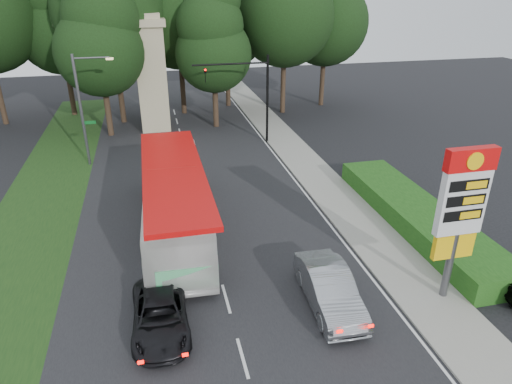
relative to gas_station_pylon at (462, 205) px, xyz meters
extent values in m
plane|color=black|center=(-9.20, -1.99, -4.45)|extent=(120.00, 120.00, 0.00)
cube|color=black|center=(-9.20, 10.01, -4.44)|extent=(14.00, 80.00, 0.02)
cube|color=gray|center=(-0.70, 10.01, -4.39)|extent=(3.00, 80.00, 0.12)
cube|color=#193814|center=(-18.70, 16.01, -4.44)|extent=(5.00, 50.00, 0.02)
cube|color=#184612|center=(2.30, 6.01, -3.85)|extent=(3.00, 14.00, 1.20)
cylinder|color=#59595E|center=(0.00, 0.01, -2.85)|extent=(0.32, 0.32, 3.20)
cube|color=yellow|center=(0.00, 0.01, -1.85)|extent=(1.80, 0.25, 1.10)
cube|color=silver|center=(0.00, 0.01, 0.15)|extent=(2.00, 0.35, 2.80)
cube|color=red|center=(0.00, 0.01, 1.95)|extent=(2.10, 0.40, 0.90)
cylinder|color=yellow|center=(0.00, -0.21, 1.95)|extent=(0.70, 0.05, 0.70)
cube|color=black|center=(0.00, -0.18, 0.95)|extent=(1.70, 0.04, 0.45)
cube|color=black|center=(0.00, -0.18, 0.30)|extent=(1.70, 0.04, 0.45)
cube|color=black|center=(0.00, -0.18, -0.35)|extent=(1.70, 0.04, 0.45)
cylinder|color=black|center=(-2.20, 22.01, -0.85)|extent=(0.20, 0.20, 7.20)
cylinder|color=black|center=(-5.20, 22.01, 2.15)|extent=(6.00, 0.14, 0.14)
imported|color=black|center=(-7.20, 22.01, 1.90)|extent=(0.18, 0.22, 1.10)
sphere|color=#FF0C05|center=(-7.20, 21.86, 1.80)|extent=(0.18, 0.18, 0.18)
cylinder|color=#59595E|center=(-16.40, 20.01, -0.45)|extent=(0.20, 0.20, 8.00)
cylinder|color=#59595E|center=(-15.20, 20.01, 3.25)|extent=(2.40, 0.12, 0.12)
cube|color=#FFE599|center=(-14.00, 20.01, 3.15)|extent=(0.50, 0.22, 0.14)
cube|color=#0C591E|center=(-15.95, 20.01, -1.25)|extent=(0.85, 0.04, 0.22)
cube|color=#0C591E|center=(-16.40, 20.46, -1.55)|extent=(0.04, 0.85, 0.22)
cube|color=tan|center=(-11.20, 28.01, 0.05)|extent=(2.50, 2.50, 9.00)
cube|color=tan|center=(-11.20, 28.01, 4.85)|extent=(3.00, 3.00, 0.60)
cube|color=tan|center=(-11.20, 28.01, 5.35)|extent=(2.20, 2.20, 0.50)
cylinder|color=#2D2116|center=(-19.20, 35.01, -1.75)|extent=(0.50, 0.50, 5.40)
sphere|color=black|center=(-19.20, 35.01, 3.80)|extent=(8.40, 8.40, 8.40)
cylinder|color=#2D2116|center=(-14.20, 31.01, -1.21)|extent=(0.50, 0.50, 6.48)
sphere|color=black|center=(-14.20, 31.01, 5.45)|extent=(10.08, 10.08, 10.08)
cylinder|color=#2D2116|center=(-8.20, 33.01, -1.48)|extent=(0.50, 0.50, 5.94)
sphere|color=black|center=(-8.20, 33.01, 4.63)|extent=(9.24, 9.24, 9.24)
cylinder|color=#2D2116|center=(-3.20, 35.01, -1.84)|extent=(0.50, 0.50, 5.22)
sphere|color=black|center=(-3.20, 35.01, 3.53)|extent=(8.12, 8.12, 8.12)
cylinder|color=#2D2116|center=(1.80, 31.01, -1.39)|extent=(0.50, 0.50, 6.12)
sphere|color=black|center=(1.80, 31.01, 4.90)|extent=(9.52, 9.52, 9.52)
cylinder|color=#2D2116|center=(6.80, 33.01, -1.66)|extent=(0.50, 0.50, 5.58)
sphere|color=black|center=(6.80, 33.01, 4.08)|extent=(8.68, 8.68, 8.68)
cylinder|color=#2D2116|center=(-15.20, 27.01, -2.11)|extent=(0.50, 0.50, 4.68)
sphere|color=black|center=(-15.20, 27.01, 2.70)|extent=(7.28, 7.28, 7.28)
sphere|color=black|center=(-15.20, 27.01, 5.30)|extent=(6.24, 6.24, 6.24)
cylinder|color=#2D2116|center=(-5.70, 27.51, -2.29)|extent=(0.50, 0.50, 4.32)
sphere|color=black|center=(-5.70, 27.51, 2.15)|extent=(6.72, 6.72, 6.72)
sphere|color=black|center=(-5.70, 27.51, 4.55)|extent=(5.76, 5.76, 5.76)
imported|color=white|center=(-10.77, 8.43, -2.63)|extent=(3.54, 13.15, 3.63)
imported|color=#989A9F|center=(-5.05, 0.64, -3.62)|extent=(1.95, 5.11, 1.66)
imported|color=black|center=(-12.00, 0.80, -3.80)|extent=(2.21, 4.70, 1.30)
camera|label=1|loc=(-11.59, -13.77, 8.07)|focal=32.00mm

